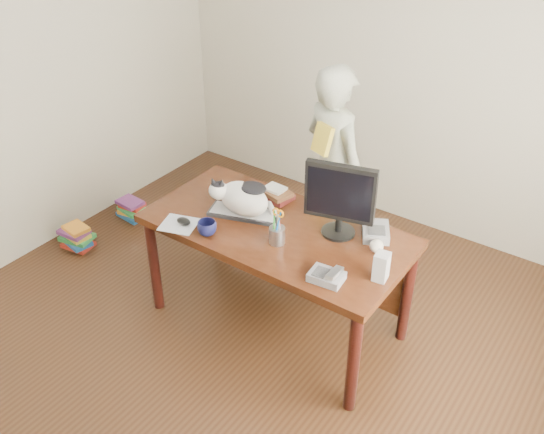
{
  "coord_description": "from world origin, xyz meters",
  "views": [
    {
      "loc": [
        1.71,
        -1.86,
        2.77
      ],
      "look_at": [
        0.0,
        0.55,
        0.85
      ],
      "focal_mm": 40.0,
      "sensor_mm": 36.0,
      "label": 1
    }
  ],
  "objects_px": {
    "coffee_mug": "(207,228)",
    "baseball": "(377,246)",
    "desk": "(284,241)",
    "monitor": "(340,197)",
    "pen_cup": "(277,233)",
    "book_pile_a": "(77,237)",
    "calculator": "(376,232)",
    "phone": "(327,276)",
    "speaker": "(381,267)",
    "book_pile_b": "(132,209)",
    "person": "(333,169)",
    "mouse": "(184,221)",
    "keyboard": "(244,213)",
    "cat": "(242,197)",
    "book_stack": "(276,194)"
  },
  "relations": [
    {
      "from": "keyboard",
      "to": "mouse",
      "type": "relative_size",
      "value": 4.27
    },
    {
      "from": "keyboard",
      "to": "baseball",
      "type": "relative_size",
      "value": 6.0
    },
    {
      "from": "coffee_mug",
      "to": "baseball",
      "type": "relative_size",
      "value": 1.44
    },
    {
      "from": "speaker",
      "to": "book_stack",
      "type": "relative_size",
      "value": 0.71
    },
    {
      "from": "baseball",
      "to": "book_pile_b",
      "type": "distance_m",
      "value": 2.44
    },
    {
      "from": "cat",
      "to": "speaker",
      "type": "distance_m",
      "value": 0.99
    },
    {
      "from": "desk",
      "to": "book_stack",
      "type": "relative_size",
      "value": 7.03
    },
    {
      "from": "monitor",
      "to": "book_pile_a",
      "type": "height_order",
      "value": "monitor"
    },
    {
      "from": "keyboard",
      "to": "monitor",
      "type": "relative_size",
      "value": 1.01
    },
    {
      "from": "keyboard",
      "to": "book_pile_a",
      "type": "height_order",
      "value": "keyboard"
    },
    {
      "from": "keyboard",
      "to": "phone",
      "type": "xyz_separation_m",
      "value": [
        0.75,
        -0.26,
        0.01
      ]
    },
    {
      "from": "pen_cup",
      "to": "book_pile_b",
      "type": "height_order",
      "value": "pen_cup"
    },
    {
      "from": "pen_cup",
      "to": "desk",
      "type": "bearing_deg",
      "value": 113.8
    },
    {
      "from": "calculator",
      "to": "phone",
      "type": "bearing_deg",
      "value": -121.29
    },
    {
      "from": "phone",
      "to": "book_pile_a",
      "type": "xyz_separation_m",
      "value": [
        -2.25,
        0.06,
        -0.69
      ]
    },
    {
      "from": "baseball",
      "to": "book_pile_a",
      "type": "bearing_deg",
      "value": -172.21
    },
    {
      "from": "cat",
      "to": "baseball",
      "type": "bearing_deg",
      "value": -10.12
    },
    {
      "from": "keyboard",
      "to": "mouse",
      "type": "height_order",
      "value": "mouse"
    },
    {
      "from": "speaker",
      "to": "book_pile_a",
      "type": "xyz_separation_m",
      "value": [
        -2.48,
        -0.11,
        -0.74
      ]
    },
    {
      "from": "desk",
      "to": "person",
      "type": "relative_size",
      "value": 1.06
    },
    {
      "from": "desk",
      "to": "book_pile_a",
      "type": "distance_m",
      "value": 1.85
    },
    {
      "from": "keyboard",
      "to": "speaker",
      "type": "bearing_deg",
      "value": -23.63
    },
    {
      "from": "phone",
      "to": "speaker",
      "type": "height_order",
      "value": "speaker"
    },
    {
      "from": "monitor",
      "to": "book_pile_b",
      "type": "height_order",
      "value": "monitor"
    },
    {
      "from": "pen_cup",
      "to": "mouse",
      "type": "distance_m",
      "value": 0.59
    },
    {
      "from": "mouse",
      "to": "book_pile_a",
      "type": "bearing_deg",
      "value": 157.08
    },
    {
      "from": "speaker",
      "to": "book_pile_b",
      "type": "bearing_deg",
      "value": 162.34
    },
    {
      "from": "speaker",
      "to": "baseball",
      "type": "relative_size",
      "value": 2.08
    },
    {
      "from": "desk",
      "to": "monitor",
      "type": "height_order",
      "value": "monitor"
    },
    {
      "from": "person",
      "to": "book_pile_a",
      "type": "bearing_deg",
      "value": 51.43
    },
    {
      "from": "mouse",
      "to": "speaker",
      "type": "height_order",
      "value": "speaker"
    },
    {
      "from": "desk",
      "to": "phone",
      "type": "distance_m",
      "value": 0.63
    },
    {
      "from": "coffee_mug",
      "to": "phone",
      "type": "bearing_deg",
      "value": 2.86
    },
    {
      "from": "desk",
      "to": "person",
      "type": "distance_m",
      "value": 0.76
    },
    {
      "from": "book_stack",
      "to": "mouse",
      "type": "bearing_deg",
      "value": -106.03
    },
    {
      "from": "desk",
      "to": "book_pile_a",
      "type": "relative_size",
      "value": 5.92
    },
    {
      "from": "calculator",
      "to": "book_stack",
      "type": "bearing_deg",
      "value": 150.15
    },
    {
      "from": "mouse",
      "to": "calculator",
      "type": "bearing_deg",
      "value": 10.72
    },
    {
      "from": "coffee_mug",
      "to": "baseball",
      "type": "height_order",
      "value": "coffee_mug"
    },
    {
      "from": "coffee_mug",
      "to": "calculator",
      "type": "xyz_separation_m",
      "value": [
        0.81,
        0.56,
        -0.02
      ]
    },
    {
      "from": "book_pile_a",
      "to": "monitor",
      "type": "bearing_deg",
      "value": 9.34
    },
    {
      "from": "desk",
      "to": "mouse",
      "type": "bearing_deg",
      "value": -141.75
    },
    {
      "from": "pen_cup",
      "to": "book_pile_a",
      "type": "relative_size",
      "value": 0.87
    },
    {
      "from": "phone",
      "to": "baseball",
      "type": "relative_size",
      "value": 2.47
    },
    {
      "from": "cat",
      "to": "speaker",
      "type": "bearing_deg",
      "value": -23.2
    },
    {
      "from": "cat",
      "to": "pen_cup",
      "type": "xyz_separation_m",
      "value": [
        0.35,
        -0.12,
        -0.06
      ]
    },
    {
      "from": "keyboard",
      "to": "phone",
      "type": "distance_m",
      "value": 0.79
    },
    {
      "from": "monitor",
      "to": "pen_cup",
      "type": "bearing_deg",
      "value": -146.74
    },
    {
      "from": "book_pile_a",
      "to": "person",
      "type": "bearing_deg",
      "value": 31.58
    },
    {
      "from": "monitor",
      "to": "book_pile_b",
      "type": "xyz_separation_m",
      "value": [
        -2.05,
        0.21,
        -0.94
      ]
    }
  ]
}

